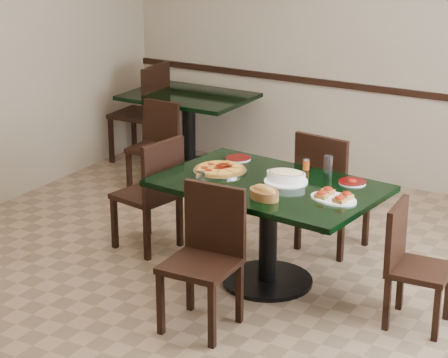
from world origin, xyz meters
The scene contains 21 objects.
floor centered at (0.00, 0.00, 0.00)m, with size 5.50×5.50×0.00m, color #7E6248.
room_shell centered at (1.02, 1.73, 1.17)m, with size 5.50×5.50×5.50m.
main_table centered at (0.28, 0.30, 0.57)m, with size 1.60×1.11×0.75m.
back_table centered at (-1.60, 2.21, 0.52)m, with size 1.18×0.86×0.75m.
chair_far centered at (0.40, 1.03, 0.53)m, with size 0.49×0.49×0.95m.
chair_near centered at (0.22, -0.41, 0.51)m, with size 0.44×0.44×0.92m.
chair_right centered at (1.32, 0.24, 0.44)m, with size 0.40×0.40×0.80m.
chair_left centered at (-0.75, 0.38, 0.50)m, with size 0.48×0.48×0.89m.
back_chair_near centered at (-1.58, 1.62, 0.44)m, with size 0.38×0.38×0.80m.
back_chair_left centered at (-2.09, 2.18, 0.57)m, with size 0.49×0.49×1.00m.
pepperoni_pizza centered at (-0.14, 0.35, 0.77)m, with size 0.38×0.38×0.04m.
lasagna_casserole centered at (0.37, 0.38, 0.80)m, with size 0.30×0.30×0.09m.
bread_basket centered at (0.39, 0.02, 0.79)m, with size 0.26×0.22×0.10m.
bruschetta_platter centered at (0.79, 0.23, 0.77)m, with size 0.36×0.28×0.05m.
side_plate_near centered at (0.03, -0.03, 0.76)m, with size 0.18×0.18×0.02m.
side_plate_far_r centered at (0.77, 0.59, 0.76)m, with size 0.19×0.19×0.03m.
side_plate_far_l centered at (-0.17, 0.66, 0.76)m, with size 0.19×0.19×0.02m.
napkin_setting centered at (0.13, -0.08, 0.75)m, with size 0.19×0.19×0.01m.
water_glass_a centered at (0.55, 0.68, 0.82)m, with size 0.06×0.06×0.14m, color silver.
water_glass_b centered at (-0.04, -0.07, 0.82)m, with size 0.06×0.06×0.13m, color silver.
pepper_shaker centered at (0.37, 0.70, 0.79)m, with size 0.05×0.05×0.08m.
Camera 1 is at (2.87, -4.72, 2.73)m, focal length 70.00 mm.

